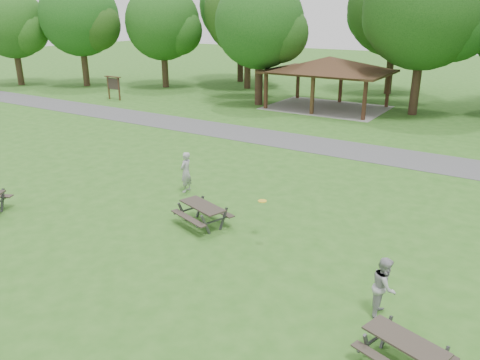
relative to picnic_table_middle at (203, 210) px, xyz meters
name	(u,v)px	position (x,y,z in m)	size (l,w,h in m)	color
ground	(140,254)	(-0.41, -2.60, -0.56)	(160.00, 160.00, 0.00)	#2D611B
asphalt_path	(324,146)	(-0.41, 11.40, -0.55)	(120.00, 3.20, 0.02)	#49494C
pavilion	(329,66)	(-4.41, 21.40, 2.51)	(8.60, 7.01, 3.76)	#392114
notice_board	(113,84)	(-20.41, 15.40, 0.76)	(1.60, 0.30, 1.88)	#3E2916
tree_row_a	(81,19)	(-28.32, 19.42, 5.60)	(7.56, 7.20, 9.97)	#322416
tree_row_b	(164,25)	(-21.32, 22.92, 5.11)	(7.14, 6.80, 9.28)	#322216
tree_row_c	(249,15)	(-14.31, 26.42, 5.98)	(8.19, 7.80, 10.67)	#322016
tree_row_d	(261,26)	(-9.32, 19.92, 5.21)	(6.93, 6.60, 9.27)	#301E15
tree_row_e	(427,12)	(1.69, 22.42, 6.23)	(8.40, 8.00, 11.02)	#2F1F15
tree_deep_a	(241,8)	(-17.31, 29.92, 6.58)	(8.40, 8.00, 11.38)	black
tree_deep_b	(397,10)	(-2.31, 30.42, 6.33)	(8.40, 8.00, 11.13)	black
tree_flank_left	(13,26)	(-34.33, 16.42, 4.97)	(6.72, 6.40, 8.93)	#322316
picnic_table_middle	(203,210)	(0.00, 0.00, 0.00)	(2.08, 1.86, 0.75)	#2C2620
picnic_table_far	(405,347)	(7.41, -3.27, -0.03)	(1.95, 1.73, 0.71)	#2E2821
frisbee_in_flight	(262,201)	(2.17, 0.19, 0.73)	(0.31, 0.31, 0.02)	gold
frisbee_thrower	(186,172)	(-2.43, 2.17, 0.26)	(0.59, 0.39, 1.63)	#9D9EA0
frisbee_catcher	(384,286)	(6.52, -1.68, 0.18)	(0.72, 0.56, 1.48)	#9F9FA2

